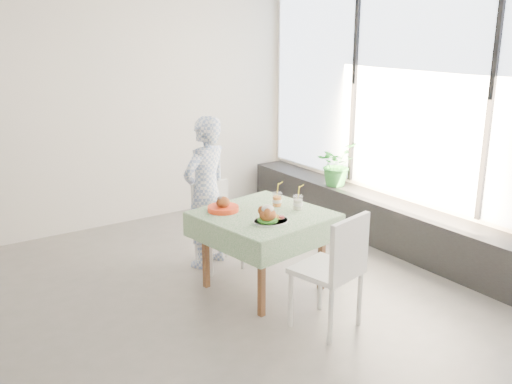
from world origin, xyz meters
TOP-DOWN VIEW (x-y plane):
  - floor at (0.00, 0.00)m, footprint 6.00×6.00m
  - wall_back at (0.00, 2.50)m, footprint 6.00×0.02m
  - wall_front at (0.00, -2.50)m, footprint 6.00×0.02m
  - wall_right at (3.00, 0.00)m, footprint 0.02×5.00m
  - window_pane at (2.97, 0.00)m, footprint 0.01×4.80m
  - window_ledge at (2.80, 0.00)m, footprint 0.40×4.80m
  - cafe_table at (1.01, -0.03)m, footprint 1.18×1.18m
  - chair_far at (0.93, 0.66)m, footprint 0.43×0.43m
  - chair_near at (1.03, -0.90)m, footprint 0.55×0.55m
  - diner at (0.86, 0.77)m, footprint 0.64×0.52m
  - main_dish at (0.90, -0.27)m, footprint 0.32×0.32m
  - juice_cup_orange at (1.23, 0.07)m, footprint 0.09×0.09m
  - juice_cup_lemonade at (1.33, -0.12)m, footprint 0.09×0.09m
  - second_dish at (0.74, 0.23)m, footprint 0.29×0.29m
  - potted_plant at (2.78, 0.97)m, footprint 0.57×0.53m

SIDE VIEW (x-z plane):
  - floor at x=0.00m, z-range 0.00..0.00m
  - window_ledge at x=2.80m, z-range 0.00..0.50m
  - chair_far at x=0.93m, z-range -0.16..0.69m
  - chair_near at x=1.03m, z-range -0.19..0.79m
  - cafe_table at x=1.01m, z-range 0.09..0.83m
  - potted_plant at x=2.78m, z-range 0.50..1.03m
  - diner at x=0.86m, z-range 0.00..1.54m
  - second_dish at x=0.74m, z-range 0.71..0.85m
  - main_dish at x=0.90m, z-range 0.71..0.88m
  - juice_cup_lemonade at x=1.33m, z-range 0.67..0.93m
  - juice_cup_orange at x=1.23m, z-range 0.67..0.94m
  - wall_back at x=0.00m, z-range 0.00..2.80m
  - wall_front at x=0.00m, z-range 0.00..2.80m
  - wall_right at x=3.00m, z-range 0.00..2.80m
  - window_pane at x=2.97m, z-range 0.56..2.74m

